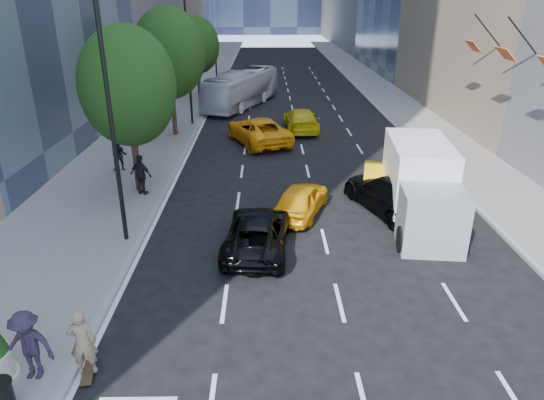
{
  "coord_description": "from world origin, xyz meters",
  "views": [
    {
      "loc": [
        -1.22,
        -12.34,
        8.59
      ],
      "look_at": [
        -1.0,
        4.25,
        1.6
      ],
      "focal_mm": 32.0,
      "sensor_mm": 36.0,
      "label": 1
    }
  ],
  "objects_px": {
    "skateboarder": "(83,346)",
    "trash_can": "(1,400)",
    "black_sedan_mercedes": "(393,194)",
    "city_bus": "(242,88)",
    "box_truck": "(421,184)",
    "black_sedan_lincoln": "(258,232)"
  },
  "relations": [
    {
      "from": "skateboarder",
      "to": "trash_can",
      "type": "distance_m",
      "value": 1.93
    },
    {
      "from": "black_sedan_mercedes",
      "to": "trash_can",
      "type": "height_order",
      "value": "black_sedan_mercedes"
    },
    {
      "from": "city_bus",
      "to": "box_truck",
      "type": "relative_size",
      "value": 1.58
    },
    {
      "from": "black_sedan_lincoln",
      "to": "city_bus",
      "type": "height_order",
      "value": "city_bus"
    },
    {
      "from": "city_bus",
      "to": "box_truck",
      "type": "distance_m",
      "value": 24.2
    },
    {
      "from": "box_truck",
      "to": "trash_can",
      "type": "distance_m",
      "value": 15.77
    },
    {
      "from": "skateboarder",
      "to": "black_sedan_lincoln",
      "type": "xyz_separation_m",
      "value": [
        4.06,
        6.46,
        -0.23
      ]
    },
    {
      "from": "box_truck",
      "to": "city_bus",
      "type": "bearing_deg",
      "value": 116.13
    },
    {
      "from": "skateboarder",
      "to": "black_sedan_mercedes",
      "type": "distance_m",
      "value": 13.8
    },
    {
      "from": "skateboarder",
      "to": "trash_can",
      "type": "relative_size",
      "value": 2.2
    },
    {
      "from": "skateboarder",
      "to": "trash_can",
      "type": "bearing_deg",
      "value": 33.92
    },
    {
      "from": "black_sedan_lincoln",
      "to": "black_sedan_mercedes",
      "type": "xyz_separation_m",
      "value": [
        5.74,
        3.26,
        0.15
      ]
    },
    {
      "from": "city_bus",
      "to": "black_sedan_mercedes",
      "type": "bearing_deg",
      "value": -49.81
    },
    {
      "from": "black_sedan_lincoln",
      "to": "black_sedan_mercedes",
      "type": "height_order",
      "value": "black_sedan_mercedes"
    },
    {
      "from": "skateboarder",
      "to": "city_bus",
      "type": "relative_size",
      "value": 0.17
    },
    {
      "from": "city_bus",
      "to": "trash_can",
      "type": "xyz_separation_m",
      "value": [
        -3.77,
        -32.92,
        -0.92
      ]
    },
    {
      "from": "black_sedan_mercedes",
      "to": "city_bus",
      "type": "bearing_deg",
      "value": -90.58
    },
    {
      "from": "city_bus",
      "to": "trash_can",
      "type": "height_order",
      "value": "city_bus"
    },
    {
      "from": "trash_can",
      "to": "skateboarder",
      "type": "bearing_deg",
      "value": 43.7
    },
    {
      "from": "black_sedan_lincoln",
      "to": "black_sedan_mercedes",
      "type": "relative_size",
      "value": 0.85
    },
    {
      "from": "black_sedan_mercedes",
      "to": "skateboarder",
      "type": "bearing_deg",
      "value": 25.51
    },
    {
      "from": "black_sedan_lincoln",
      "to": "box_truck",
      "type": "height_order",
      "value": "box_truck"
    }
  ]
}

